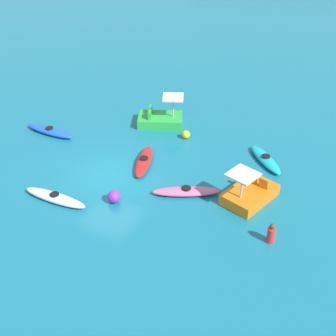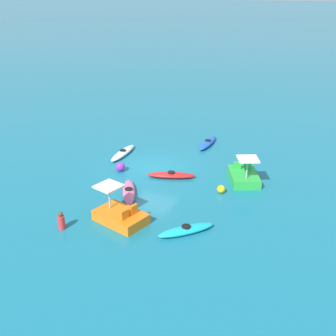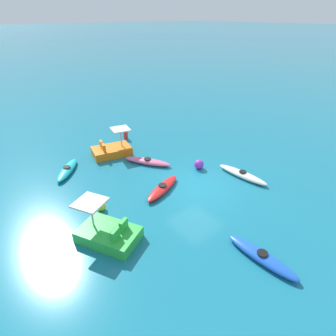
# 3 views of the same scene
# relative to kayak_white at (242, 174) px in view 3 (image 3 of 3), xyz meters

# --- Properties ---
(ground_plane) EXTENTS (600.00, 600.00, 0.00)m
(ground_plane) POSITION_rel_kayak_white_xyz_m (0.93, 2.67, -0.16)
(ground_plane) COLOR #19728C
(kayak_white) EXTENTS (3.09, 0.78, 0.37)m
(kayak_white) POSITION_rel_kayak_white_xyz_m (0.00, 0.00, 0.00)
(kayak_white) COLOR white
(kayak_white) RESTS_ON ground_plane
(kayak_pink) EXTENTS (2.87, 2.05, 0.37)m
(kayak_pink) POSITION_rel_kayak_white_xyz_m (4.71, 3.10, 0.00)
(kayak_pink) COLOR pink
(kayak_pink) RESTS_ON ground_plane
(kayak_cyan) EXTENTS (2.42, 2.31, 0.37)m
(kayak_cyan) POSITION_rel_kayak_white_xyz_m (6.90, 7.26, 0.00)
(kayak_cyan) COLOR #19B7C6
(kayak_cyan) RESTS_ON ground_plane
(kayak_red) EXTENTS (1.58, 2.81, 0.37)m
(kayak_red) POSITION_rel_kayak_white_xyz_m (1.84, 4.29, 0.00)
(kayak_red) COLOR red
(kayak_red) RESTS_ON ground_plane
(kayak_blue) EXTENTS (2.94, 0.65, 0.37)m
(kayak_blue) POSITION_rel_kayak_white_xyz_m (-4.09, 4.41, 0.00)
(kayak_blue) COLOR blue
(kayak_blue) RESTS_ON ground_plane
(pedal_boat_green) EXTENTS (2.81, 2.40, 1.68)m
(pedal_boat_green) POSITION_rel_kayak_white_xyz_m (0.55, 8.19, 0.17)
(pedal_boat_green) COLOR green
(pedal_boat_green) RESTS_ON ground_plane
(pedal_boat_orange) EXTENTS (2.06, 2.70, 1.68)m
(pedal_boat_orange) POSITION_rel_kayak_white_xyz_m (7.26, 4.09, 0.17)
(pedal_boat_orange) COLOR orange
(pedal_boat_orange) RESTS_ON ground_plane
(buoy_yellow) EXTENTS (0.44, 0.44, 0.44)m
(buoy_yellow) POSITION_rel_kayak_white_xyz_m (2.47, 7.48, 0.06)
(buoy_yellow) COLOR yellow
(buoy_yellow) RESTS_ON ground_plane
(buoy_purple) EXTENTS (0.56, 0.56, 0.56)m
(buoy_purple) POSITION_rel_kayak_white_xyz_m (2.26, 1.15, 0.12)
(buoy_purple) COLOR purple
(buoy_purple) RESTS_ON ground_plane
(person_near_shore) EXTENTS (0.44, 0.44, 0.88)m
(person_near_shore) POSITION_rel_kayak_white_xyz_m (8.91, 1.97, 0.22)
(person_near_shore) COLOR red
(person_near_shore) RESTS_ON ground_plane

